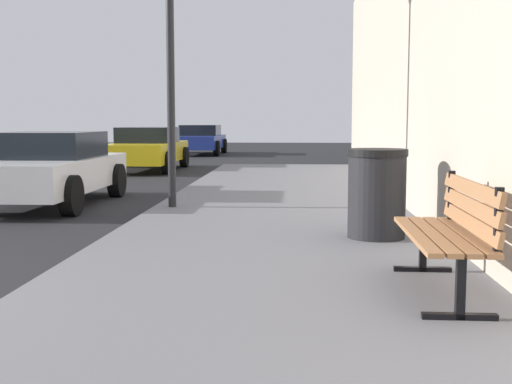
{
  "coord_description": "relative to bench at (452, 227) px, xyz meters",
  "views": [
    {
      "loc": [
        4.19,
        -4.14,
        1.47
      ],
      "look_at": [
        3.8,
        2.39,
        0.77
      ],
      "focal_mm": 46.77,
      "sensor_mm": 36.0,
      "label": 1
    }
  ],
  "objects": [
    {
      "name": "trash_bin",
      "position": [
        -0.29,
        2.41,
        -0.01
      ],
      "size": [
        0.68,
        0.68,
        1.0
      ],
      "color": "black",
      "rests_on": "sidewalk"
    },
    {
      "name": "car_blue",
      "position": [
        -5.37,
        23.67,
        -0.01
      ],
      "size": [
        2.01,
        4.45,
        1.27
      ],
      "rotation": [
        0.0,
        0.0,
        3.14
      ],
      "color": "#233899",
      "rests_on": "ground_plane"
    },
    {
      "name": "street_lamp",
      "position": [
        -3.09,
        4.94,
        2.59
      ],
      "size": [
        0.36,
        0.36,
        4.57
      ],
      "color": "black",
      "rests_on": "sidewalk"
    },
    {
      "name": "bench",
      "position": [
        0.0,
        0.0,
        0.0
      ],
      "size": [
        0.53,
        1.67,
        0.89
      ],
      "rotation": [
        0.0,
        0.0,
        -0.01
      ],
      "color": "#9E6B42",
      "rests_on": "sidewalk"
    },
    {
      "name": "sidewalk",
      "position": [
        -1.39,
        -0.98,
        -0.59
      ],
      "size": [
        4.0,
        32.0,
        0.15
      ],
      "primitive_type": "cube",
      "color": "slate",
      "rests_on": "ground_plane"
    },
    {
      "name": "car_yellow",
      "position": [
        -5.59,
        14.31,
        -0.02
      ],
      "size": [
        1.97,
        4.4,
        1.27
      ],
      "rotation": [
        0.0,
        0.0,
        3.14
      ],
      "color": "yellow",
      "rests_on": "ground_plane"
    },
    {
      "name": "car_white",
      "position": [
        -5.51,
        6.23,
        -0.02
      ],
      "size": [
        1.94,
        4.11,
        1.27
      ],
      "rotation": [
        0.0,
        0.0,
        3.14
      ],
      "color": "white",
      "rests_on": "ground_plane"
    }
  ]
}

